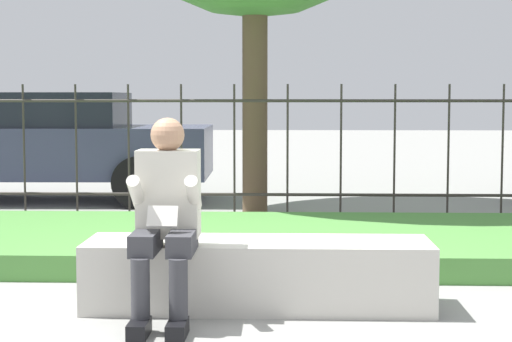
% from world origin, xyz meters
% --- Properties ---
extents(ground_plane, '(60.00, 60.00, 0.00)m').
position_xyz_m(ground_plane, '(0.00, 0.00, 0.00)').
color(ground_plane, gray).
extents(stone_bench, '(2.23, 0.60, 0.44)m').
position_xyz_m(stone_bench, '(0.09, 0.00, 0.20)').
color(stone_bench, beige).
rests_on(stone_bench, ground_plane).
extents(person_seated_reader, '(0.42, 0.73, 1.24)m').
position_xyz_m(person_seated_reader, '(-0.45, -0.33, 0.67)').
color(person_seated_reader, black).
rests_on(person_seated_reader, ground_plane).
extents(grass_berm, '(10.12, 2.47, 0.20)m').
position_xyz_m(grass_berm, '(0.00, 1.93, 0.10)').
color(grass_berm, '#4C893D').
rests_on(grass_berm, ground_plane).
extents(iron_fence, '(8.12, 0.03, 1.51)m').
position_xyz_m(iron_fence, '(-0.00, 3.84, 0.79)').
color(iron_fence, '#332D28').
rests_on(iron_fence, ground_plane).
extents(car_parked_left, '(4.32, 1.97, 1.42)m').
position_xyz_m(car_parked_left, '(-2.92, 5.72, 0.76)').
color(car_parked_left, '#383D56').
rests_on(car_parked_left, ground_plane).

